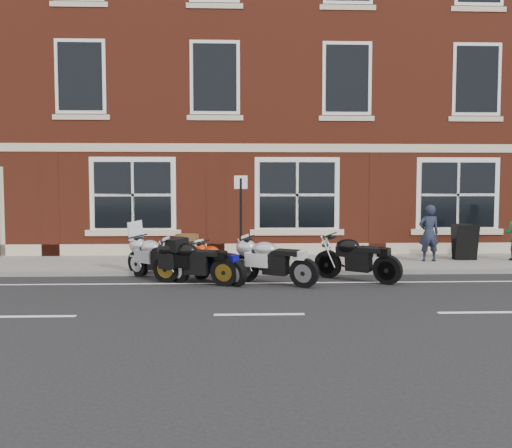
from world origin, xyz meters
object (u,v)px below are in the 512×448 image
object	(u,v)px
pedestrian_left	(429,233)
moto_sport_silver	(273,260)
moto_sport_black	(194,261)
barrel_planter	(187,248)
a_board_sign	(465,242)
moto_sport_red	(218,262)
moto_naked_black	(356,257)
parking_sign	(241,215)
moto_touring_silver	(157,256)

from	to	relation	value
pedestrian_left	moto_sport_silver	bearing A→B (deg)	30.18
moto_sport_black	barrel_planter	xyz separation A→B (m)	(-0.39, 3.01, -0.04)
moto_sport_black	a_board_sign	distance (m)	8.14
pedestrian_left	a_board_sign	size ratio (longest dim) A/B	1.54
moto_sport_red	a_board_sign	world-z (taller)	a_board_sign
moto_naked_black	parking_sign	distance (m)	3.16
moto_naked_black	pedestrian_left	size ratio (longest dim) A/B	1.15
moto_sport_black	moto_touring_silver	bearing A→B (deg)	73.61
moto_sport_silver	moto_naked_black	distance (m)	2.05
moto_touring_silver	moto_naked_black	distance (m)	4.78
moto_sport_silver	moto_naked_black	bearing A→B (deg)	-46.24
parking_sign	moto_naked_black	bearing A→B (deg)	-28.80
moto_naked_black	parking_sign	size ratio (longest dim) A/B	0.77
moto_touring_silver	pedestrian_left	bearing A→B (deg)	-32.56
moto_naked_black	barrel_planter	xyz separation A→B (m)	(-4.21, 2.72, -0.07)
pedestrian_left	barrel_planter	xyz separation A→B (m)	(-6.82, 0.25, -0.41)
pedestrian_left	parking_sign	world-z (taller)	parking_sign
moto_sport_silver	a_board_sign	distance (m)	6.55
moto_sport_black	a_board_sign	bearing A→B (deg)	-47.30
moto_sport_black	moto_naked_black	size ratio (longest dim) A/B	1.10
a_board_sign	parking_sign	distance (m)	6.66
a_board_sign	parking_sign	bearing A→B (deg)	-163.30
moto_sport_silver	a_board_sign	bearing A→B (deg)	-29.35
moto_sport_black	barrel_planter	world-z (taller)	moto_sport_black
moto_touring_silver	moto_naked_black	size ratio (longest dim) A/B	0.91
moto_naked_black	moto_sport_black	bearing A→B (deg)	132.90
moto_sport_silver	a_board_sign	size ratio (longest dim) A/B	1.87
moto_sport_black	parking_sign	bearing A→B (deg)	-13.44
moto_touring_silver	a_board_sign	bearing A→B (deg)	-33.01
moto_sport_silver	a_board_sign	world-z (taller)	a_board_sign
moto_sport_red	pedestrian_left	size ratio (longest dim) A/B	0.96
moto_naked_black	parking_sign	xyz separation A→B (m)	(-2.71, 1.32, 0.93)
pedestrian_left	a_board_sign	xyz separation A→B (m)	(1.13, 0.24, -0.28)
a_board_sign	parking_sign	world-z (taller)	parking_sign
moto_sport_black	a_board_sign	size ratio (longest dim) A/B	1.95
moto_sport_black	moto_naked_black	distance (m)	3.83
moto_touring_silver	moto_naked_black	bearing A→B (deg)	-53.23
moto_sport_silver	moto_touring_silver	bearing A→B (deg)	104.99
moto_touring_silver	moto_sport_black	bearing A→B (deg)	-85.45
moto_sport_silver	barrel_planter	world-z (taller)	moto_sport_silver
pedestrian_left	a_board_sign	bearing A→B (deg)	-169.78
moto_touring_silver	parking_sign	size ratio (longest dim) A/B	0.69
moto_sport_red	moto_naked_black	distance (m)	3.28
moto_sport_silver	moto_sport_red	bearing A→B (deg)	108.35
moto_sport_silver	moto_naked_black	xyz separation A→B (m)	(2.00, 0.41, 0.01)
moto_touring_silver	a_board_sign	size ratio (longest dim) A/B	1.61
moto_sport_black	moto_sport_silver	size ratio (longest dim) A/B	1.04
moto_touring_silver	parking_sign	distance (m)	2.42
a_board_sign	pedestrian_left	bearing A→B (deg)	-163.41
pedestrian_left	moto_naked_black	bearing A→B (deg)	41.59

